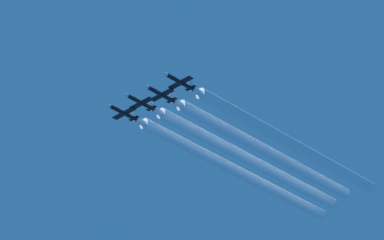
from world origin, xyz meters
name	(u,v)px	position (x,y,z in m)	size (l,w,h in m)	color
jet_far_left	(179,81)	(-11.40, 0.87, 186.43)	(7.74, 11.28, 2.71)	black
jet_inner_left	(160,94)	(-3.98, 0.37, 186.12)	(7.74, 11.28, 2.71)	black
jet_center	(139,102)	(3.52, 0.56, 186.77)	(7.74, 11.28, 2.71)	black
jet_inner_right	(122,112)	(10.51, 0.36, 186.63)	(7.74, 11.28, 2.71)	black
smoke_trail_far_left	(288,142)	(-11.40, -42.38, 186.40)	(3.21, 76.18, 3.21)	white
smoke_trail_inner_left	(265,150)	(-3.98, -41.20, 186.10)	(3.21, 72.83, 3.21)	white
smoke_trail_center	(249,159)	(3.52, -42.76, 186.74)	(3.21, 76.35, 3.21)	white
smoke_trail_inner_right	(235,170)	(10.51, -44.58, 186.61)	(3.21, 79.56, 3.21)	white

